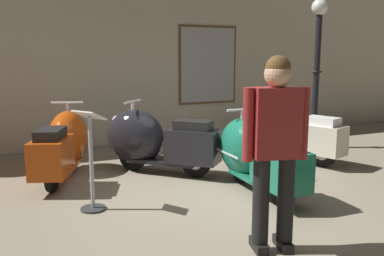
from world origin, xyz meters
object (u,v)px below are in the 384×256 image
(lamppost, at_px, (317,66))
(info_stanchion, at_px, (92,169))
(scooter_2, at_px, (253,154))
(scooter_1, at_px, (153,140))
(scooter_3, at_px, (288,132))
(visitor_1, at_px, (275,141))
(scooter_0, at_px, (64,144))

(lamppost, xyz_separation_m, info_stanchion, (-4.39, -1.54, -1.04))
(lamppost, bearing_deg, scooter_2, -145.24)
(scooter_1, relative_size, scooter_2, 0.94)
(scooter_1, distance_m, scooter_3, 2.30)
(visitor_1, distance_m, info_stanchion, 2.12)
(scooter_1, bearing_deg, visitor_1, 137.95)
(info_stanchion, bearing_deg, scooter_0, 94.66)
(scooter_1, bearing_deg, info_stanchion, 91.18)
(scooter_0, relative_size, scooter_3, 1.03)
(scooter_1, relative_size, info_stanchion, 1.40)
(lamppost, bearing_deg, visitor_1, -134.63)
(scooter_2, distance_m, info_stanchion, 2.02)
(scooter_1, distance_m, info_stanchion, 1.59)
(scooter_0, bearing_deg, scooter_3, -77.33)
(lamppost, height_order, visitor_1, lamppost)
(scooter_1, xyz_separation_m, scooter_3, (2.29, -0.16, -0.02))
(scooter_3, bearing_deg, info_stanchion, 86.67)
(scooter_2, relative_size, info_stanchion, 1.48)
(scooter_0, bearing_deg, scooter_1, -84.26)
(scooter_2, xyz_separation_m, visitor_1, (-0.76, -1.52, 0.52))
(visitor_1, bearing_deg, scooter_2, -11.96)
(scooter_0, distance_m, visitor_1, 3.43)
(scooter_2, bearing_deg, scooter_0, 55.18)
(scooter_0, bearing_deg, info_stanchion, -154.97)
(lamppost, bearing_deg, scooter_0, -179.19)
(scooter_1, relative_size, scooter_3, 0.92)
(scooter_3, bearing_deg, scooter_1, 66.21)
(scooter_1, distance_m, scooter_2, 1.57)
(visitor_1, bearing_deg, scooter_3, -24.48)
(info_stanchion, bearing_deg, lamppost, 19.37)
(scooter_3, distance_m, lamppost, 1.55)
(scooter_1, relative_size, visitor_1, 0.93)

